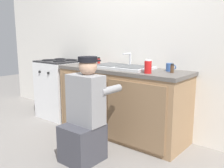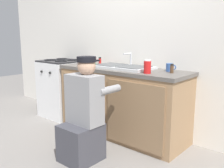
% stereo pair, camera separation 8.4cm
% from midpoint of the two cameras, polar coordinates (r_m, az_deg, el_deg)
% --- Properties ---
extents(ground_plane, '(12.00, 12.00, 0.00)m').
position_cam_midpoint_polar(ground_plane, '(3.26, -0.41, -12.81)').
color(ground_plane, gray).
extents(back_wall, '(6.00, 0.10, 2.50)m').
position_cam_midpoint_polar(back_wall, '(3.50, 6.67, 9.87)').
color(back_wall, silver).
rests_on(back_wall, ground_plane).
extents(counter_cabinet, '(1.75, 0.62, 0.86)m').
position_cam_midpoint_polar(counter_cabinet, '(3.32, 2.87, -4.48)').
color(counter_cabinet, '#997551').
rests_on(counter_cabinet, ground_plane).
extents(countertop, '(1.79, 0.62, 0.04)m').
position_cam_midpoint_polar(countertop, '(3.24, 3.05, 3.25)').
color(countertop, '#5B5651').
rests_on(countertop, counter_cabinet).
extents(sink_double_basin, '(0.80, 0.44, 0.19)m').
position_cam_midpoint_polar(sink_double_basin, '(3.24, 3.08, 3.98)').
color(sink_double_basin, silver).
rests_on(sink_double_basin, countertop).
extents(stove_range, '(0.62, 0.62, 0.94)m').
position_cam_midpoint_polar(stove_range, '(4.18, -10.67, -0.93)').
color(stove_range, white).
rests_on(stove_range, ground_plane).
extents(plumber_person, '(0.42, 0.61, 1.10)m').
position_cam_midpoint_polar(plumber_person, '(2.66, -5.65, -7.75)').
color(plumber_person, '#3F3F47').
rests_on(plumber_person, ground_plane).
extents(spice_bottle_pepper, '(0.04, 0.04, 0.10)m').
position_cam_midpoint_polar(spice_bottle_pepper, '(2.89, 14.34, 3.43)').
color(spice_bottle_pepper, '#513823').
rests_on(spice_bottle_pepper, countertop).
extents(soda_cup_red, '(0.08, 0.08, 0.15)m').
position_cam_midpoint_polar(soda_cup_red, '(2.80, 8.94, 3.92)').
color(soda_cup_red, red).
rests_on(soda_cup_red, countertop).
extents(coffee_mug, '(0.13, 0.08, 0.09)m').
position_cam_midpoint_polar(coffee_mug, '(3.02, 13.83, 3.71)').
color(coffee_mug, '#335699').
rests_on(coffee_mug, countertop).
extents(spice_bottle_red, '(0.04, 0.04, 0.10)m').
position_cam_midpoint_polar(spice_bottle_red, '(3.66, -2.12, 5.31)').
color(spice_bottle_red, red).
rests_on(spice_bottle_red, countertop).
extents(cell_phone, '(0.07, 0.14, 0.01)m').
position_cam_midpoint_polar(cell_phone, '(3.61, -3.79, 4.49)').
color(cell_phone, black).
rests_on(cell_phone, countertop).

